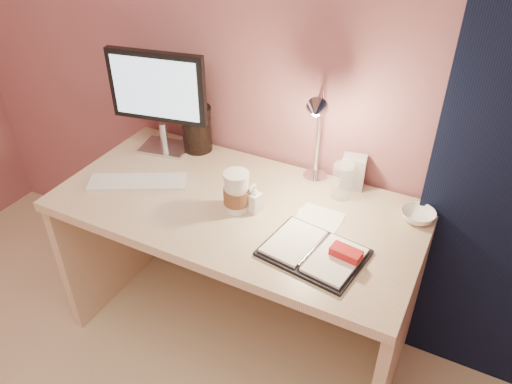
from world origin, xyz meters
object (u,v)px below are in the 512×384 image
at_px(keyboard, 138,182).
at_px(dark_jar, 197,131).
at_px(desk, 247,238).
at_px(bowl, 418,216).
at_px(clear_cup, 342,181).
at_px(product_box, 353,172).
at_px(monitor, 158,93).
at_px(coffee_cup, 237,193).
at_px(lotion_bottle, 254,198).
at_px(planner, 316,252).
at_px(desk_lamp, 303,130).

height_order(keyboard, dark_jar, dark_jar).
distance_m(desk, bowl, 0.69).
xyz_separation_m(clear_cup, product_box, (0.02, 0.08, -0.00)).
distance_m(monitor, keyboard, 0.39).
distance_m(coffee_cup, bowl, 0.67).
distance_m(monitor, product_box, 0.87).
distance_m(bowl, lotion_bottle, 0.60).
bearing_deg(monitor, keyboard, -87.09).
relative_size(monitor, product_box, 3.36).
bearing_deg(product_box, monitor, 175.94).
xyz_separation_m(clear_cup, bowl, (0.30, -0.02, -0.05)).
distance_m(planner, coffee_cup, 0.38).
relative_size(keyboard, product_box, 2.88).
height_order(keyboard, planner, planner).
xyz_separation_m(clear_cup, lotion_bottle, (-0.26, -0.23, -0.01)).
xyz_separation_m(desk, clear_cup, (0.34, 0.16, 0.30)).
distance_m(bowl, dark_jar, 1.00).
distance_m(keyboard, coffee_cup, 0.44).
bearing_deg(product_box, coffee_cup, -145.09).
bearing_deg(coffee_cup, desk, 98.80).
height_order(monitor, keyboard, monitor).
distance_m(keyboard, product_box, 0.86).
relative_size(lotion_bottle, product_box, 0.84).
distance_m(keyboard, lotion_bottle, 0.50).
distance_m(clear_cup, bowl, 0.30).
xyz_separation_m(planner, desk_lamp, (-0.20, 0.33, 0.25)).
bearing_deg(planner, product_box, 101.20).
distance_m(coffee_cup, clear_cup, 0.41).
bearing_deg(clear_cup, planner, -83.70).
relative_size(monitor, desk_lamp, 1.07).
height_order(lotion_bottle, desk_lamp, desk_lamp).
relative_size(clear_cup, product_box, 1.04).
height_order(coffee_cup, clear_cup, coffee_cup).
bearing_deg(dark_jar, product_box, 2.29).
bearing_deg(keyboard, bowl, -13.78).
distance_m(planner, dark_jar, 0.85).
relative_size(bowl, product_box, 0.93).
bearing_deg(planner, coffee_cup, 172.15).
xyz_separation_m(planner, product_box, (-0.02, 0.45, 0.05)).
height_order(keyboard, lotion_bottle, lotion_bottle).
bearing_deg(clear_cup, product_box, 79.20).
bearing_deg(lotion_bottle, desk_lamp, 64.10).
xyz_separation_m(lotion_bottle, dark_jar, (-0.43, 0.29, 0.03)).
height_order(clear_cup, bowl, clear_cup).
relative_size(desk, product_box, 10.41).
bearing_deg(clear_cup, coffee_cup, -141.03).
distance_m(bowl, desk_lamp, 0.52).
distance_m(keyboard, desk_lamp, 0.70).
distance_m(desk, planner, 0.49).
relative_size(planner, lotion_bottle, 3.15).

